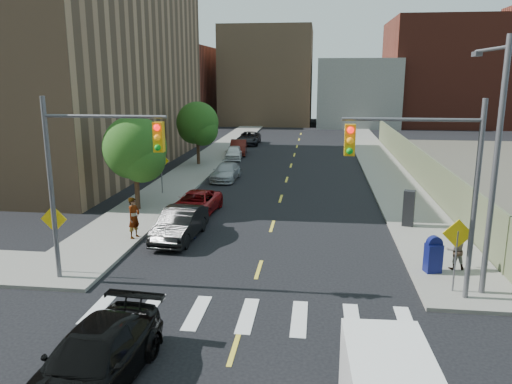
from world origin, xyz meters
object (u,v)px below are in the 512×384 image
(parked_car_black, at_px, (180,224))
(parked_car_grey, at_px, (249,138))
(parked_car_silver, at_px, (226,172))
(pedestrian_east, at_px, (456,250))
(mailbox, at_px, (433,255))
(parked_car_maroon, at_px, (239,147))
(payphone, at_px, (409,208))
(parked_car_red, at_px, (196,203))
(black_sedan, at_px, (94,360))
(pedestrian_west, at_px, (134,218))
(parked_car_blue, at_px, (187,219))
(parked_car_white, at_px, (234,153))

(parked_car_black, height_order, parked_car_grey, parked_car_black)
(parked_car_silver, bearing_deg, pedestrian_east, -51.17)
(mailbox, bearing_deg, parked_car_maroon, 97.99)
(mailbox, bearing_deg, pedestrian_east, 10.14)
(parked_car_black, xyz_separation_m, payphone, (11.16, 3.11, 0.32))
(parked_car_silver, bearing_deg, parked_car_red, -87.61)
(parked_car_maroon, height_order, black_sedan, black_sedan)
(parked_car_red, xyz_separation_m, parked_car_maroon, (-1.01, 21.76, 0.08))
(parked_car_red, height_order, pedestrian_west, pedestrian_west)
(pedestrian_west, bearing_deg, mailbox, -83.56)
(black_sedan, bearing_deg, parked_car_blue, 99.08)
(parked_car_black, bearing_deg, parked_car_grey, 95.37)
(parked_car_grey, bearing_deg, parked_car_black, -88.83)
(parked_car_red, height_order, pedestrian_east, pedestrian_east)
(parked_car_blue, bearing_deg, payphone, 10.41)
(parked_car_grey, distance_m, mailbox, 38.76)
(parked_car_blue, distance_m, mailbox, 11.93)
(parked_car_grey, height_order, black_sedan, black_sedan)
(parked_car_black, height_order, pedestrian_west, pedestrian_west)
(parked_car_silver, distance_m, mailbox, 20.49)
(parked_car_black, height_order, parked_car_white, parked_car_black)
(parked_car_black, relative_size, parked_car_maroon, 1.04)
(parked_car_silver, relative_size, pedestrian_east, 2.74)
(parked_car_black, xyz_separation_m, parked_car_silver, (-0.32, 13.91, -0.13))
(parked_car_maroon, bearing_deg, parked_car_red, -92.81)
(parked_car_black, bearing_deg, black_sedan, -81.94)
(parked_car_blue, xyz_separation_m, parked_car_silver, (-0.32, 12.58, 0.01))
(parked_car_red, distance_m, pedestrian_west, 5.16)
(parked_car_red, relative_size, parked_car_grey, 0.91)
(parked_car_black, relative_size, payphone, 2.48)
(parked_car_blue, bearing_deg, pedestrian_west, -137.85)
(parked_car_red, height_order, payphone, payphone)
(parked_car_red, height_order, parked_car_maroon, parked_car_maroon)
(parked_car_black, distance_m, pedestrian_east, 12.30)
(parked_car_maroon, distance_m, parked_car_grey, 7.52)
(parked_car_black, bearing_deg, parked_car_silver, 94.47)
(black_sedan, distance_m, payphone, 17.92)
(payphone, bearing_deg, pedestrian_west, -148.77)
(parked_car_blue, xyz_separation_m, payphone, (11.16, 1.77, 0.46))
(payphone, height_order, pedestrian_east, payphone)
(parked_car_blue, xyz_separation_m, parked_car_grey, (-1.30, 32.27, 0.09))
(mailbox, bearing_deg, black_sedan, -154.67)
(parked_car_silver, relative_size, pedestrian_west, 2.18)
(parked_car_red, height_order, parked_car_white, parked_car_red)
(parked_car_red, distance_m, parked_car_maroon, 21.79)
(parked_car_black, bearing_deg, payphone, 18.72)
(parked_car_grey, height_order, pedestrian_east, pedestrian_east)
(parked_car_red, xyz_separation_m, pedestrian_east, (12.30, -7.02, 0.29))
(black_sedan, bearing_deg, payphone, 60.14)
(parked_car_silver, bearing_deg, parked_car_grey, 95.08)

